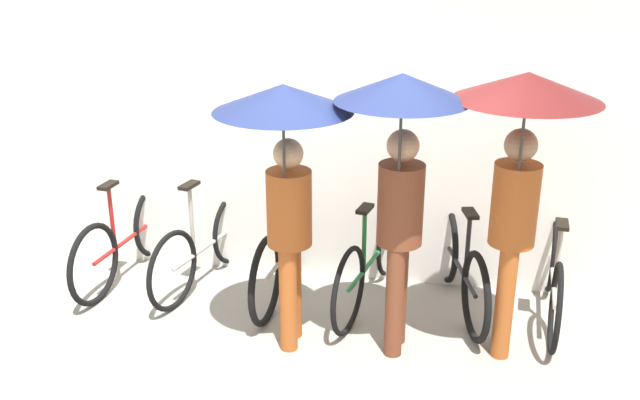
# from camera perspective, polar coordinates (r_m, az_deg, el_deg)

# --- Properties ---
(back_wall) EXTENTS (11.61, 0.12, 2.45)m
(back_wall) POSITION_cam_1_polar(r_m,az_deg,el_deg) (6.02, 1.35, 4.66)
(back_wall) COLOR silver
(back_wall) RESTS_ON ground
(parked_bicycle_0) EXTENTS (0.44, 1.67, 1.09)m
(parked_bicycle_0) POSITION_cam_1_polar(r_m,az_deg,el_deg) (6.48, -15.24, -2.95)
(parked_bicycle_0) COLOR black
(parked_bicycle_0) RESTS_ON ground
(parked_bicycle_1) EXTENTS (0.54, 1.59, 1.00)m
(parked_bicycle_1) POSITION_cam_1_polar(r_m,az_deg,el_deg) (6.22, -9.18, -3.55)
(parked_bicycle_1) COLOR black
(parked_bicycle_1) RESTS_ON ground
(parked_bicycle_2) EXTENTS (0.44, 1.76, 1.09)m
(parked_bicycle_2) POSITION_cam_1_polar(r_m,az_deg,el_deg) (6.01, -2.74, -4.04)
(parked_bicycle_2) COLOR black
(parked_bicycle_2) RESTS_ON ground
(parked_bicycle_3) EXTENTS (0.53, 1.75, 0.96)m
(parked_bicycle_3) POSITION_cam_1_polar(r_m,az_deg,el_deg) (5.88, 4.12, -4.73)
(parked_bicycle_3) COLOR black
(parked_bicycle_3) RESTS_ON ground
(parked_bicycle_4) EXTENTS (0.55, 1.63, 1.01)m
(parked_bicycle_4) POSITION_cam_1_polar(r_m,az_deg,el_deg) (5.88, 11.13, -5.15)
(parked_bicycle_4) COLOR black
(parked_bicycle_4) RESTS_ON ground
(parked_bicycle_5) EXTENTS (0.44, 1.66, 1.00)m
(parked_bicycle_5) POSITION_cam_1_polar(r_m,az_deg,el_deg) (5.92, 18.17, -5.70)
(parked_bicycle_5) COLOR black
(parked_bicycle_5) RESTS_ON ground
(pedestrian_leading) EXTENTS (0.92, 0.92, 1.98)m
(pedestrian_leading) POSITION_cam_1_polar(r_m,az_deg,el_deg) (4.75, -2.78, 3.99)
(pedestrian_leading) COLOR #9E4C1E
(pedestrian_leading) RESTS_ON ground
(pedestrian_center) EXTENTS (0.87, 0.87, 2.07)m
(pedestrian_center) POSITION_cam_1_polar(r_m,az_deg,el_deg) (4.70, 6.50, 4.07)
(pedestrian_center) COLOR brown
(pedestrian_center) RESTS_ON ground
(pedestrian_trailing) EXTENTS (0.94, 0.94, 2.08)m
(pedestrian_trailing) POSITION_cam_1_polar(r_m,az_deg,el_deg) (4.81, 15.81, 4.37)
(pedestrian_trailing) COLOR #9E4C1E
(pedestrian_trailing) RESTS_ON ground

